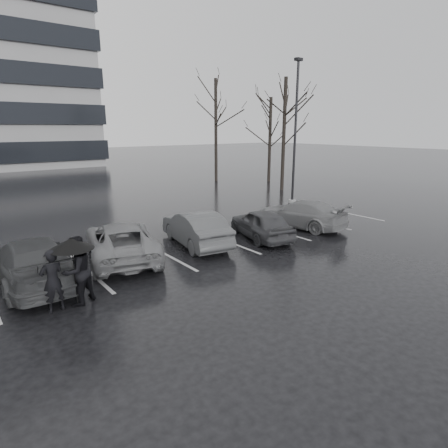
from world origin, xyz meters
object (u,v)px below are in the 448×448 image
at_px(pedestrian_right, 77,271).
at_px(car_west_c, 32,261).
at_px(car_east, 301,214).
at_px(tree_east, 284,135).
at_px(tree_north, 216,131).
at_px(car_west_a, 196,228).
at_px(tree_ne, 270,140).
at_px(pedestrian_left, 53,281).
at_px(lamp_post, 295,140).
at_px(car_west_b, 121,241).
at_px(car_main, 261,224).

bearing_deg(pedestrian_right, car_west_c, -100.52).
xyz_separation_m(car_east, tree_east, (7.24, 8.19, 3.37)).
relative_size(pedestrian_right, tree_north, 0.22).
distance_m(car_west_c, car_east, 11.37).
height_order(car_west_a, tree_ne, tree_ne).
bearing_deg(tree_ne, car_east, -128.63).
bearing_deg(pedestrian_left, tree_north, -143.78).
height_order(car_west_c, tree_north, tree_north).
bearing_deg(lamp_post, pedestrian_right, -157.66).
height_order(car_west_b, tree_north, tree_north).
bearing_deg(tree_ne, car_west_c, -150.79).
bearing_deg(tree_ne, car_west_b, -148.02).
relative_size(car_west_b, lamp_post, 0.57).
distance_m(tree_east, tree_ne, 4.74).
bearing_deg(pedestrian_right, car_west_b, -158.09).
xyz_separation_m(pedestrian_left, lamp_post, (15.44, 6.16, 3.02)).
height_order(car_main, car_west_a, car_west_a).
bearing_deg(tree_north, car_west_b, -135.62).
bearing_deg(pedestrian_left, car_east, -178.58).
xyz_separation_m(car_main, tree_north, (8.97, 15.44, 3.62)).
bearing_deg(car_main, car_west_b, 3.95).
height_order(car_main, tree_east, tree_east).
bearing_deg(lamp_post, tree_north, 79.02).
xyz_separation_m(pedestrian_left, pedestrian_right, (0.62, 0.07, 0.10)).
bearing_deg(car_west_a, tree_east, -139.26).
distance_m(pedestrian_left, lamp_post, 16.89).
xyz_separation_m(car_main, tree_ne, (12.47, 12.44, 2.87)).
bearing_deg(car_west_c, tree_ne, -150.20).
height_order(lamp_post, tree_east, lamp_post).
relative_size(pedestrian_left, tree_ne, 0.23).
relative_size(car_west_a, car_east, 0.94).
xyz_separation_m(car_main, car_east, (2.73, 0.25, 0.01)).
distance_m(car_west_a, lamp_post, 10.68).
distance_m(car_main, tree_north, 18.22).
distance_m(car_west_a, pedestrian_left, 6.42).
distance_m(car_west_a, car_west_c, 5.95).
bearing_deg(car_main, tree_east, -124.75).
bearing_deg(tree_ne, tree_north, 139.40).
xyz_separation_m(tree_ne, tree_north, (-3.50, 3.00, 0.75)).
relative_size(car_west_a, tree_east, 0.51).
height_order(pedestrian_left, tree_ne, tree_ne).
relative_size(car_main, pedestrian_right, 1.99).
bearing_deg(tree_north, lamp_post, -100.98).
bearing_deg(car_west_b, tree_north, -120.16).
bearing_deg(car_west_b, lamp_post, -149.24).
relative_size(pedestrian_left, lamp_post, 0.19).
relative_size(pedestrian_left, tree_north, 0.19).
bearing_deg(car_main, tree_north, -105.15).
height_order(pedestrian_left, pedestrian_right, pedestrian_right).
height_order(car_west_b, pedestrian_left, pedestrian_left).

